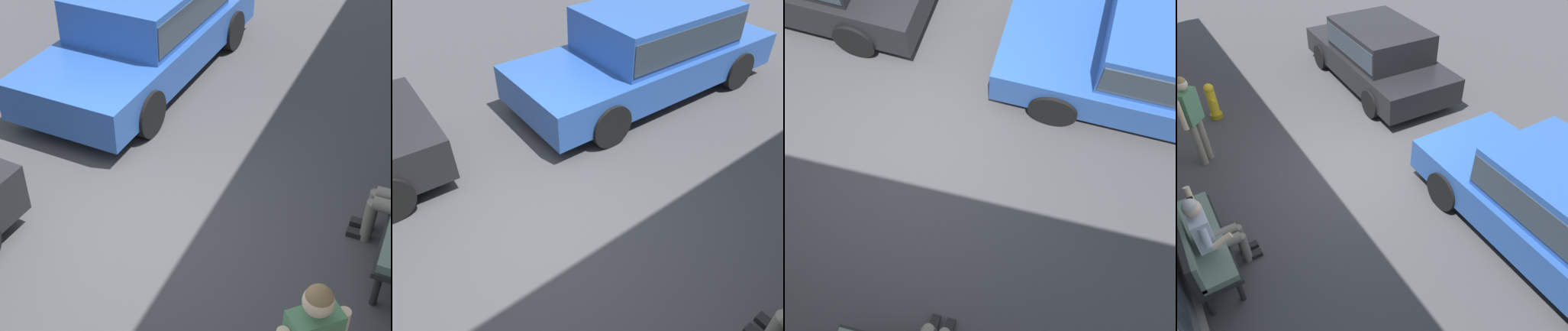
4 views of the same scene
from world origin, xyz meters
The scene contains 2 objects.
ground_plane centered at (0.00, 0.00, 0.00)m, with size 60.00×60.00×0.00m, color #38383A.
parked_car_near centered at (-3.15, -1.53, 0.79)m, with size 4.63×1.97×1.44m.
Camera 2 is at (1.34, 2.60, 3.36)m, focal length 35.00 mm.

